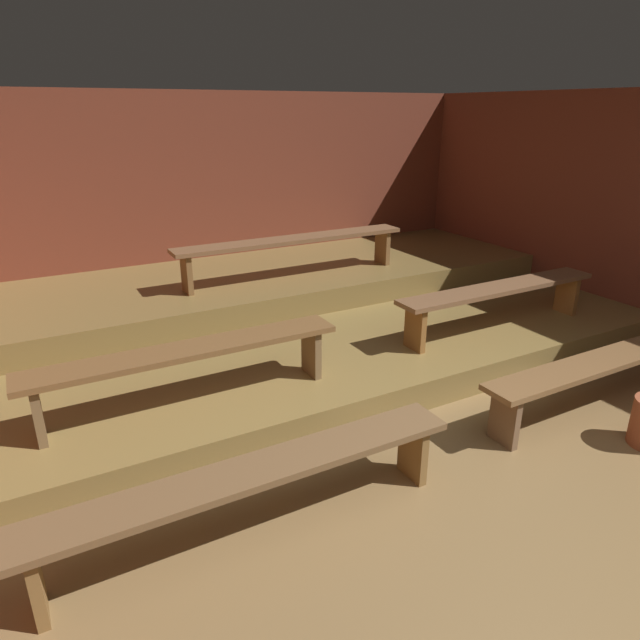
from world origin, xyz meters
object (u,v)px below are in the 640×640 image
bench_floor_left (253,481)px  bench_lower_left (188,358)px  bench_middle_center (293,244)px  bench_floor_right (608,365)px  bench_lower_right (499,294)px

bench_floor_left → bench_lower_left: bearing=89.7°
bench_floor_left → bench_middle_center: size_ratio=0.93×
bench_floor_right → bench_lower_right: (-0.00, 1.07, 0.23)m
bench_floor_left → bench_lower_right: bearing=21.5°
bench_floor_right → bench_lower_right: bench_lower_right is taller
bench_lower_right → bench_middle_center: size_ratio=0.85×
bench_floor_left → bench_lower_left: bench_lower_left is taller
bench_floor_right → bench_lower_left: bearing=158.5°
bench_floor_right → bench_floor_left: bearing=180.0°
bench_floor_right → bench_lower_left: bench_lower_left is taller
bench_floor_right → bench_lower_left: 2.93m
bench_lower_left → bench_middle_center: bench_middle_center is taller
bench_middle_center → bench_floor_right: bearing=-66.3°
bench_floor_left → bench_middle_center: 3.12m
bench_lower_left → bench_lower_right: (2.71, 0.00, 0.00)m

